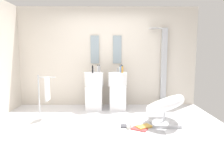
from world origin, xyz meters
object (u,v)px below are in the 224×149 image
pedestal_sink_right (118,89)px  lounge_chair (165,107)px  towel_rack (46,90)px  magazine_red (139,129)px  soap_bottle_white (98,69)px  soap_bottle_black (93,69)px  soap_bottle_grey (99,69)px  magazine_charcoal (126,126)px  magazine_ochre (144,127)px  coffee_mug (129,126)px  soap_bottle_amber (122,69)px  soap_bottle_clear (120,69)px  soap_bottle_blue (121,69)px  pedestal_sink_left (94,89)px  shower_column (163,65)px

pedestal_sink_right → lounge_chair: bearing=-49.3°
towel_rack → magazine_red: (1.90, -0.62, -0.61)m
soap_bottle_white → soap_bottle_black: size_ratio=0.96×
towel_rack → soap_bottle_grey: size_ratio=4.98×
soap_bottle_white → magazine_charcoal: bearing=-63.9°
towel_rack → magazine_charcoal: towel_rack is taller
magazine_ochre → coffee_mug: bearing=161.6°
pedestal_sink_right → towel_rack: size_ratio=1.08×
soap_bottle_amber → soap_bottle_clear: 0.22m
pedestal_sink_right → coffee_mug: 1.38m
towel_rack → magazine_charcoal: size_ratio=4.68×
towel_rack → magazine_red: 2.09m
magazine_red → soap_bottle_blue: 1.62m
pedestal_sink_left → shower_column: bearing=10.2°
lounge_chair → soap_bottle_white: soap_bottle_white is taller
coffee_mug → soap_bottle_white: soap_bottle_white is taller
soap_bottle_black → towel_rack: bearing=-150.2°
soap_bottle_amber → soap_bottle_black: size_ratio=0.95×
soap_bottle_blue → towel_rack: bearing=-159.0°
lounge_chair → soap_bottle_white: 1.90m
soap_bottle_grey → soap_bottle_white: 0.09m
pedestal_sink_right → shower_column: bearing=14.9°
magazine_ochre → soap_bottle_amber: 1.54m
pedestal_sink_left → lounge_chair: pedestal_sink_left is taller
lounge_chair → towel_rack: size_ratio=1.14×
soap_bottle_amber → soap_bottle_clear: size_ratio=1.15×
shower_column → towel_rack: (-2.76, -1.03, -0.45)m
coffee_mug → soap_bottle_white: bearing=115.8°
pedestal_sink_right → soap_bottle_amber: bearing=-42.8°
towel_rack → pedestal_sink_left: bearing=36.5°
shower_column → coffee_mug: (-1.05, -1.61, -1.03)m
towel_rack → soap_bottle_blue: soap_bottle_blue is taller
soap_bottle_grey → lounge_chair: bearing=-37.6°
shower_column → towel_rack: 2.98m
pedestal_sink_left → soap_bottle_black: size_ratio=5.41×
shower_column → soap_bottle_blue: size_ratio=10.35×
pedestal_sink_left → soap_bottle_clear: 0.83m
pedestal_sink_right → coffee_mug: bearing=-82.8°
soap_bottle_grey → soap_bottle_amber: 0.57m
pedestal_sink_left → soap_bottle_grey: bearing=0.4°
pedestal_sink_right → soap_bottle_grey: 0.69m
pedestal_sink_right → magazine_charcoal: bearing=-84.1°
coffee_mug → soap_bottle_grey: size_ratio=0.46×
lounge_chair → magazine_ochre: bearing=-155.1°
pedestal_sink_left → soap_bottle_blue: (0.68, -0.08, 0.52)m
shower_column → coffee_mug: 2.18m
pedestal_sink_left → magazine_ochre: bearing=-49.9°
shower_column → magazine_red: 2.15m
shower_column → soap_bottle_black: 1.88m
magazine_charcoal → soap_bottle_clear: size_ratio=1.30×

